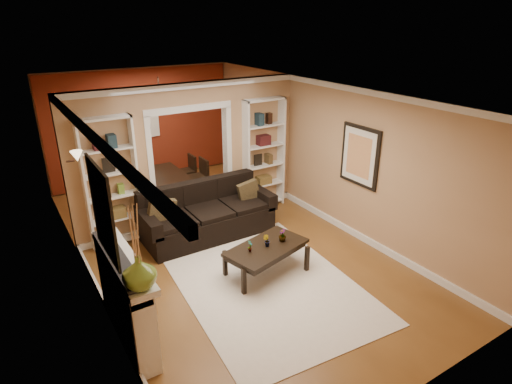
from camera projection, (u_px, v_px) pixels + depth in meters
floor at (222, 244)px, 7.68m from camera, size 8.00×8.00×0.00m
ceiling at (217, 92)px, 6.64m from camera, size 8.00×8.00×0.00m
wall_back at (142, 125)px, 10.29m from camera, size 8.00×0.00×8.00m
wall_front at (417, 296)px, 4.03m from camera, size 8.00×0.00×8.00m
wall_left at (79, 202)px, 6.05m from camera, size 0.00×8.00×8.00m
wall_right at (323, 152)px, 8.27m from camera, size 0.00×8.00×8.00m
partition_wall at (190, 155)px, 8.10m from camera, size 4.50×0.15×2.70m
red_back_panel at (143, 127)px, 10.27m from camera, size 4.44×0.04×2.64m
dining_window at (142, 118)px, 10.16m from camera, size 0.78×0.03×0.98m
area_rug at (266, 284)px, 6.53m from camera, size 2.71×3.61×0.01m
sofa at (207, 212)px, 7.82m from camera, size 2.45×1.06×0.96m
pillow_left at (162, 212)px, 7.30m from camera, size 0.46×0.14×0.46m
pillow_right at (248, 193)px, 8.16m from camera, size 0.40×0.14×0.39m
coffee_table at (266, 260)px, 6.72m from camera, size 1.42×1.00×0.49m
plant_left at (250, 246)px, 6.45m from camera, size 0.11×0.12×0.18m
plant_center at (267, 241)px, 6.59m from camera, size 0.13×0.13×0.19m
plant_right at (282, 235)px, 6.74m from camera, size 0.16×0.16×0.21m
bookshelf_left at (111, 184)px, 7.28m from camera, size 0.90×0.30×2.30m
bookshelf_right at (263, 154)px, 8.80m from camera, size 0.90×0.30×2.30m
fireplace at (128, 299)px, 5.25m from camera, size 0.32×1.70×1.16m
vase at (139, 272)px, 4.41m from camera, size 0.42×0.42×0.37m
mirror at (102, 211)px, 4.72m from camera, size 0.03×0.95×1.10m
wall_sconce at (73, 159)px, 6.35m from camera, size 0.18×0.18×0.22m
framed_art at (359, 156)px, 7.39m from camera, size 0.04×0.85×1.05m
dining_table at (167, 186)px, 9.58m from camera, size 1.54×0.86×0.54m
dining_chair_nw at (147, 187)px, 9.00m from camera, size 0.58×0.58×0.93m
dining_chair_ne at (195, 178)px, 9.55m from camera, size 0.47×0.47×0.87m
dining_chair_sw at (138, 179)px, 9.48m from camera, size 0.55×0.55×0.89m
dining_chair_se at (184, 172)px, 10.04m from camera, size 0.50×0.50×0.80m
chandelier at (159, 107)px, 9.01m from camera, size 0.50×0.50×0.30m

